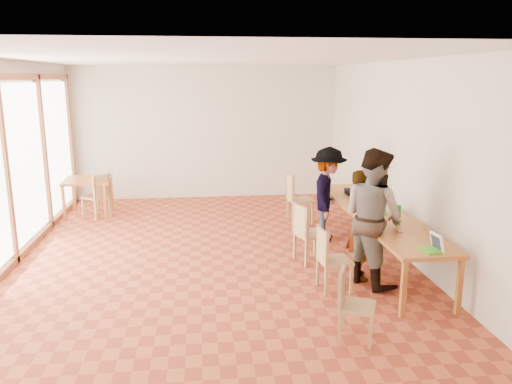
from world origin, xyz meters
TOP-DOWN VIEW (x-y plane):
  - ground at (0.00, 0.00)m, footprint 8.00×8.00m
  - wall_back at (0.00, 4.00)m, footprint 6.00×0.10m
  - wall_front at (0.00, -4.00)m, footprint 6.00×0.10m
  - wall_right at (3.00, 0.00)m, footprint 0.10×8.00m
  - window_wall at (-2.96, 0.00)m, footprint 0.10×8.00m
  - ceiling at (0.00, 0.00)m, footprint 6.00×8.00m
  - communal_table at (2.50, -0.40)m, footprint 0.80×4.00m
  - side_table at (-2.40, 2.65)m, footprint 0.90×0.90m
  - chair_near at (1.39, -2.73)m, footprint 0.48×0.48m
  - chair_mid at (1.49, -1.49)m, footprint 0.43×0.43m
  - chair_far at (1.41, -0.45)m, footprint 0.53×0.53m
  - chair_empty at (1.64, 1.62)m, footprint 0.49×0.49m
  - chair_spare at (-2.14, 2.38)m, footprint 0.59×0.59m
  - person_near at (2.04, -1.11)m, footprint 0.40×0.58m
  - person_mid at (2.14, -1.29)m, footprint 1.00×1.10m
  - person_far at (2.00, 0.58)m, footprint 0.92×1.18m
  - laptop_near at (2.55, -2.19)m, footprint 0.24×0.27m
  - laptop_mid at (2.54, -0.51)m, footprint 0.22×0.25m
  - laptop_far at (2.67, 0.42)m, footprint 0.23×0.27m
  - yellow_mug at (2.75, 1.40)m, footprint 0.16×0.16m
  - green_bottle at (2.56, -1.11)m, footprint 0.07×0.07m
  - clear_glass at (2.78, 0.50)m, footprint 0.07×0.07m
  - condiment_cup at (2.67, 1.14)m, footprint 0.08×0.08m
  - pink_phone at (2.45, -1.44)m, footprint 0.05×0.10m
  - black_pouch at (2.45, 0.74)m, footprint 0.16×0.26m

SIDE VIEW (x-z plane):
  - ground at x=0.00m, z-range 0.00..0.00m
  - chair_near at x=1.39m, z-range 0.28..0.70m
  - chair_mid at x=1.49m, z-range 0.29..0.75m
  - chair_far at x=1.41m, z-range 0.31..0.79m
  - chair_spare at x=-2.14m, z-range 0.31..0.79m
  - chair_empty at x=1.64m, z-range 0.33..0.84m
  - side_table at x=-2.40m, z-range 0.29..1.04m
  - communal_table at x=2.50m, z-range 0.33..1.08m
  - pink_phone at x=2.45m, z-range 0.75..0.76m
  - person_near at x=2.04m, z-range 0.00..1.53m
  - condiment_cup at x=2.67m, z-range 0.75..0.81m
  - clear_glass at x=2.78m, z-range 0.75..0.84m
  - black_pouch at x=2.45m, z-range 0.75..0.84m
  - yellow_mug at x=2.75m, z-range 0.75..0.86m
  - person_far at x=2.00m, z-range 0.00..1.61m
  - laptop_mid at x=2.54m, z-range 0.70..0.91m
  - laptop_near at x=2.55m, z-range 0.70..0.92m
  - laptop_far at x=2.67m, z-range 0.70..0.92m
  - green_bottle at x=2.56m, z-range 0.75..1.03m
  - person_mid at x=2.14m, z-range 0.00..1.85m
  - wall_back at x=0.00m, z-range 0.00..3.00m
  - wall_front at x=0.00m, z-range 0.00..3.00m
  - wall_right at x=3.00m, z-range 0.00..3.00m
  - window_wall at x=-2.96m, z-range 0.00..3.00m
  - ceiling at x=0.00m, z-range 3.00..3.04m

